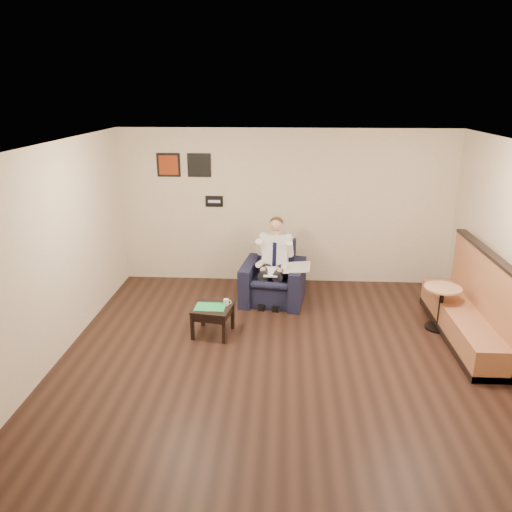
# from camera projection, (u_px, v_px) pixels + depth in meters

# --- Properties ---
(ground) EXTENTS (6.00, 6.00, 0.00)m
(ground) POSITION_uv_depth(u_px,v_px,m) (284.00, 361.00, 6.61)
(ground) COLOR black
(ground) RESTS_ON ground
(wall_back) EXTENTS (6.00, 0.02, 2.80)m
(wall_back) POSITION_uv_depth(u_px,v_px,m) (286.00, 207.00, 9.00)
(wall_back) COLOR beige
(wall_back) RESTS_ON ground
(wall_front) EXTENTS (6.00, 0.02, 2.80)m
(wall_front) POSITION_uv_depth(u_px,v_px,m) (285.00, 409.00, 3.32)
(wall_front) COLOR beige
(wall_front) RESTS_ON ground
(wall_left) EXTENTS (0.02, 6.00, 2.80)m
(wall_left) POSITION_uv_depth(u_px,v_px,m) (49.00, 257.00, 6.33)
(wall_left) COLOR beige
(wall_left) RESTS_ON ground
(ceiling) EXTENTS (6.00, 6.00, 0.02)m
(ceiling) POSITION_uv_depth(u_px,v_px,m) (288.00, 147.00, 5.72)
(ceiling) COLOR white
(ceiling) RESTS_ON wall_back
(seating_sign) EXTENTS (0.32, 0.02, 0.20)m
(seating_sign) POSITION_uv_depth(u_px,v_px,m) (214.00, 201.00, 9.03)
(seating_sign) COLOR black
(seating_sign) RESTS_ON wall_back
(art_print_left) EXTENTS (0.42, 0.03, 0.42)m
(art_print_left) POSITION_uv_depth(u_px,v_px,m) (169.00, 165.00, 8.87)
(art_print_left) COLOR maroon
(art_print_left) RESTS_ON wall_back
(art_print_right) EXTENTS (0.42, 0.03, 0.42)m
(art_print_right) POSITION_uv_depth(u_px,v_px,m) (199.00, 165.00, 8.84)
(art_print_right) COLOR black
(art_print_right) RESTS_ON wall_back
(armchair) EXTENTS (1.14, 1.14, 0.98)m
(armchair) POSITION_uv_depth(u_px,v_px,m) (273.00, 273.00, 8.38)
(armchair) COLOR black
(armchair) RESTS_ON ground
(seated_man) EXTENTS (0.76, 1.04, 1.34)m
(seated_man) POSITION_uv_depth(u_px,v_px,m) (272.00, 266.00, 8.20)
(seated_man) COLOR white
(seated_man) RESTS_ON armchair
(lap_papers) EXTENTS (0.24, 0.33, 0.01)m
(lap_papers) POSITION_uv_depth(u_px,v_px,m) (271.00, 272.00, 8.13)
(lap_papers) COLOR white
(lap_papers) RESTS_ON seated_man
(newspaper) EXTENTS (0.47, 0.57, 0.01)m
(newspaper) POSITION_uv_depth(u_px,v_px,m) (297.00, 267.00, 8.15)
(newspaper) COLOR silver
(newspaper) RESTS_ON armchair
(side_table) EXTENTS (0.61, 0.61, 0.43)m
(side_table) POSITION_uv_depth(u_px,v_px,m) (213.00, 321.00, 7.29)
(side_table) COLOR black
(side_table) RESTS_ON ground
(green_folder) EXTENTS (0.44, 0.32, 0.01)m
(green_folder) POSITION_uv_depth(u_px,v_px,m) (210.00, 307.00, 7.21)
(green_folder) COLOR green
(green_folder) RESTS_ON side_table
(coffee_mug) EXTENTS (0.09, 0.09, 0.09)m
(coffee_mug) POSITION_uv_depth(u_px,v_px,m) (226.00, 302.00, 7.28)
(coffee_mug) COLOR white
(coffee_mug) RESTS_ON side_table
(smartphone) EXTENTS (0.15, 0.11, 0.01)m
(smartphone) POSITION_uv_depth(u_px,v_px,m) (219.00, 303.00, 7.35)
(smartphone) COLOR black
(smartphone) RESTS_ON side_table
(banquette) EXTENTS (0.59, 2.48, 1.27)m
(banquette) POSITION_uv_depth(u_px,v_px,m) (467.00, 297.00, 7.07)
(banquette) COLOR #9E603D
(banquette) RESTS_ON ground
(cafe_table) EXTENTS (0.66, 0.66, 0.67)m
(cafe_table) POSITION_uv_depth(u_px,v_px,m) (440.00, 308.00, 7.42)
(cafe_table) COLOR tan
(cafe_table) RESTS_ON ground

